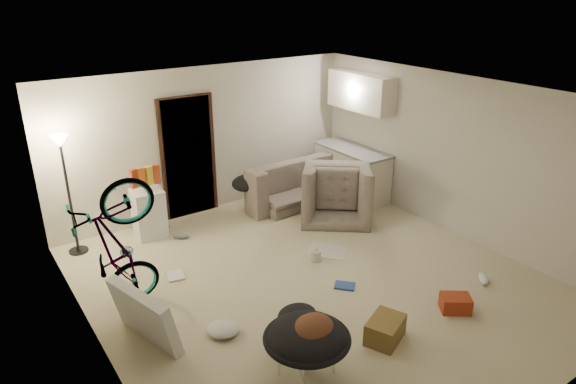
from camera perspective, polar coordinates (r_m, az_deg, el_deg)
floor at (r=7.07m, az=2.77°, el=-9.86°), size 5.50×6.00×0.02m
ceiling at (r=6.12m, az=3.21°, el=10.55°), size 5.50×6.00×0.02m
wall_back at (r=8.92m, az=-8.94°, el=5.75°), size 5.50×0.02×2.50m
wall_front at (r=4.77m, az=26.08°, el=-11.91°), size 5.50×0.02×2.50m
wall_left at (r=5.42m, az=-21.02°, el=-6.82°), size 0.02×6.00×2.50m
wall_right at (r=8.37m, az=18.16°, el=3.78°), size 0.02×6.00×2.50m
doorway at (r=8.80m, az=-11.07°, el=3.79°), size 0.85×0.10×2.04m
door_trim at (r=8.77m, az=-10.99°, el=3.74°), size 0.97×0.04×2.10m
floor_lamp at (r=7.87m, az=-23.58°, el=2.29°), size 0.28×0.28×1.81m
kitchen_counter at (r=9.67m, az=7.09°, el=2.11°), size 0.60×1.50×0.88m
counter_top at (r=9.52m, az=7.22°, el=4.71°), size 0.64×1.54×0.04m
kitchen_uppers at (r=9.35m, az=8.14°, el=10.98°), size 0.38×1.40×0.65m
sofa at (r=9.43m, az=0.48°, el=0.90°), size 2.13×0.88×0.61m
armchair at (r=8.86m, az=5.34°, el=-0.24°), size 1.50×1.48×0.73m
bicycle at (r=6.58m, az=-18.06°, el=-8.87°), size 1.87×0.99×1.03m
book_asset at (r=5.59m, az=1.91°, el=-19.73°), size 0.28×0.29×0.02m
mini_fridge at (r=8.36m, az=-15.20°, el=-2.28°), size 0.48×0.48×0.77m
snack_box_0 at (r=8.08m, az=-16.76°, el=1.41°), size 0.12×0.10×0.30m
snack_box_1 at (r=8.12m, az=-15.96°, el=1.59°), size 0.11×0.08×0.30m
snack_box_2 at (r=8.15m, az=-15.17°, el=1.77°), size 0.11×0.09×0.30m
snack_box_3 at (r=8.19m, az=-14.39°, el=1.94°), size 0.11×0.09×0.30m
saucer_chair at (r=5.38m, az=2.11°, el=-16.61°), size 0.89×0.89×0.63m
hoodie at (r=5.27m, az=2.79°, el=-14.94°), size 0.60×0.56×0.22m
sofa_drape at (r=8.87m, az=-4.54°, el=1.01°), size 0.58×0.49×0.28m
tv_box at (r=6.05m, az=-15.70°, el=-13.07°), size 0.51×1.05×0.68m
drink_case_a at (r=6.06m, az=10.74°, el=-14.80°), size 0.56×0.49×0.27m
drink_case_b at (r=6.75m, az=18.12°, el=-11.68°), size 0.43×0.42×0.20m
juicer at (r=7.49m, az=3.11°, el=-6.97°), size 0.16×0.16×0.23m
newspaper at (r=7.79m, az=4.41°, el=-6.52°), size 0.70×0.73×0.01m
book_blue at (r=6.97m, az=6.32°, el=-10.31°), size 0.32×0.33×0.03m
book_white at (r=7.31m, az=-12.39°, el=-9.04°), size 0.27×0.32×0.03m
shoe_0 at (r=8.56m, az=-13.69°, el=-3.99°), size 0.30×0.22×0.10m
shoe_1 at (r=8.28m, az=-11.83°, el=-4.78°), size 0.27×0.25×0.10m
shoe_3 at (r=5.87m, az=-1.22°, el=-16.77°), size 0.28×0.29×0.10m
shoe_4 at (r=7.48m, az=20.87°, el=-8.97°), size 0.27×0.28×0.10m
clothes_lump_a at (r=6.28m, az=1.02°, el=-13.51°), size 0.56×0.50×0.16m
clothes_lump_b at (r=9.41m, az=-1.76°, el=-0.79°), size 0.42×0.37×0.12m
clothes_lump_c at (r=6.14m, az=-7.25°, el=-14.88°), size 0.51×0.51×0.12m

